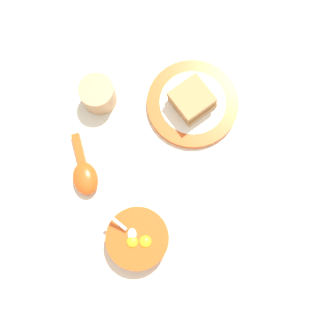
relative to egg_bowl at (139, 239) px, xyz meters
name	(u,v)px	position (x,y,z in m)	size (l,w,h in m)	color
ground_plane	(168,171)	(0.15, -0.07, -0.02)	(3.00, 3.00, 0.00)	silver
egg_bowl	(139,239)	(0.00, 0.00, 0.00)	(0.14, 0.14, 0.07)	#DB5119
toast_plate	(194,104)	(0.31, -0.13, -0.02)	(0.22, 0.22, 0.01)	#DB5119
toast_sandwich	(194,99)	(0.31, -0.13, 0.02)	(0.12, 0.12, 0.05)	tan
soup_spoon	(86,175)	(0.14, 0.12, -0.01)	(0.15, 0.07, 0.03)	#DB5119
drinking_cup	(100,94)	(0.33, 0.09, 0.01)	(0.08, 0.08, 0.06)	tan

